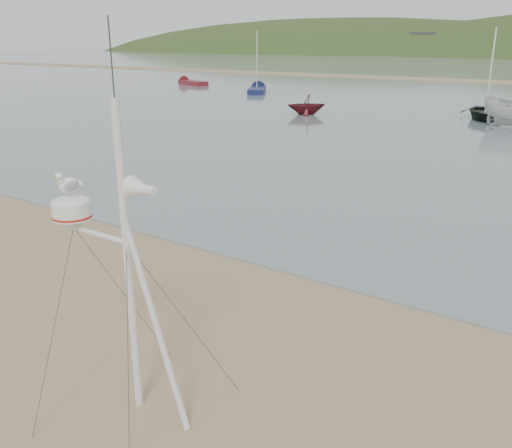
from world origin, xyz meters
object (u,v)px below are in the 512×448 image
Objects in this scene: boat_red at (307,95)px; boat_dark at (489,84)px; mast_rig at (127,326)px; dinghy_red_far at (187,82)px; sailboat_blue_near at (258,89)px.

boat_dark is at bearing 71.55° from boat_red.
boat_red is at bearing 115.67° from mast_rig.
dinghy_red_far is at bearing 149.73° from boat_dark.
mast_rig reaches higher than boat_dark.
boat_dark is 25.89m from sailboat_blue_near.
boat_red is (-11.02, -4.88, -0.95)m from boat_dark.
mast_rig reaches higher than boat_red.
dinghy_red_far is (-12.72, 3.17, -0.01)m from sailboat_blue_near.
mast_rig is 1.99× the size of boat_red.
boat_dark is 0.71× the size of sailboat_blue_near.
boat_dark is 12.09m from boat_red.
mast_rig reaches higher than dinghy_red_far.
dinghy_red_far is (-40.42, 46.11, -0.99)m from mast_rig.
sailboat_blue_near is 13.10m from dinghy_red_far.
sailboat_blue_near reaches higher than dinghy_red_far.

